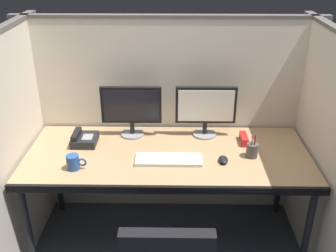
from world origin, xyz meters
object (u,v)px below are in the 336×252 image
monitor_left (131,108)px  monitor_right (206,108)px  pen_cup (252,150)px  desk (168,161)px  computer_mouse (223,160)px  keyboard_main (169,160)px  coffee_mug (73,162)px  red_stapler (244,139)px  desk_phone (84,139)px

monitor_left → monitor_right: 0.53m
monitor_left → pen_cup: monitor_left is taller
desk → computer_mouse: size_ratio=19.79×
desk → keyboard_main: 0.11m
keyboard_main → coffee_mug: size_ratio=3.41×
monitor_right → keyboard_main: monitor_right is taller
desk → monitor_right: monitor_right is taller
keyboard_main → monitor_right: bearing=55.3°
desk → keyboard_main: (0.01, -0.09, 0.06)m
coffee_mug → red_stapler: bearing=18.0°
monitor_right → coffee_mug: 0.99m
desk → red_stapler: bearing=18.1°
computer_mouse → red_stapler: bearing=57.0°
computer_mouse → pen_cup: size_ratio=0.58×
keyboard_main → desk_phone: size_ratio=2.26×
red_stapler → monitor_left: bearing=172.7°
coffee_mug → desk_phone: coffee_mug is taller
monitor_right → computer_mouse: bearing=-75.8°
computer_mouse → pen_cup: bearing=19.9°
desk → desk_phone: size_ratio=10.00×
monitor_left → monitor_right: size_ratio=1.00×
monitor_left → computer_mouse: bearing=-30.7°
coffee_mug → desk_phone: (-0.01, 0.33, -0.01)m
monitor_left → pen_cup: size_ratio=2.62×
red_stapler → keyboard_main: bearing=-153.3°
computer_mouse → red_stapler: size_ratio=0.64×
coffee_mug → pen_cup: pen_cup is taller
red_stapler → desk_phone: size_ratio=0.79×
desk → monitor_right: size_ratio=4.42×
keyboard_main → red_stapler: 0.59m
desk → monitor_left: monitor_left is taller
monitor_left → keyboard_main: (0.27, -0.37, -0.20)m
desk → monitor_left: 0.47m
desk_phone → pen_cup: pen_cup is taller
monitor_right → monitor_left: bearing=-179.4°
keyboard_main → computer_mouse: computer_mouse is taller
desk → computer_mouse: bearing=-14.5°
desk → computer_mouse: (0.36, -0.09, 0.07)m
desk → computer_mouse: computer_mouse is taller
monitor_right → desk_phone: monitor_right is taller
monitor_right → desk_phone: bearing=-170.6°
red_stapler → desk: bearing=-161.9°
desk → computer_mouse: 0.38m
monitor_right → desk_phone: (-0.86, -0.14, -0.18)m
desk → coffee_mug: (-0.59, -0.19, 0.10)m
computer_mouse → monitor_left: bearing=149.3°
desk_phone → monitor_left: bearing=22.5°
computer_mouse → pen_cup: 0.21m
red_stapler → coffee_mug: bearing=-162.0°
monitor_left → desk_phone: bearing=-157.5°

